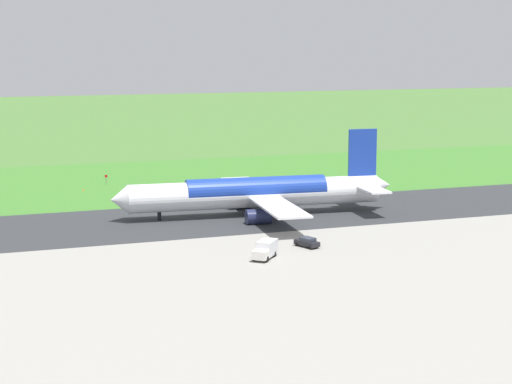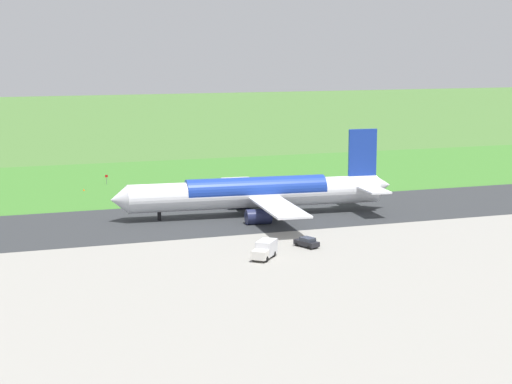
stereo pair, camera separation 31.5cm
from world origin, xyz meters
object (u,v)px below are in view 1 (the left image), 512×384
service_car_followme (307,242)px  traffic_cone_orange (83,190)px  no_stopping_sign (106,179)px  service_truck_baggage (265,249)px  airliner_main (258,193)px

service_car_followme → traffic_cone_orange: (25.92, -65.08, -0.57)m
no_stopping_sign → service_car_followme: bearing=105.2°
service_truck_baggage → service_car_followme: 9.81m
service_car_followme → airliner_main: bearing=-92.5°
service_truck_baggage → traffic_cone_orange: service_truck_baggage is taller
no_stopping_sign → traffic_cone_orange: bearing=49.2°
airliner_main → service_car_followme: (1.17, 26.68, -3.51)m
airliner_main → service_car_followme: bearing=87.5°
service_truck_baggage → traffic_cone_orange: size_ratio=10.75×
no_stopping_sign → traffic_cone_orange: no_stopping_sign is taller
airliner_main → traffic_cone_orange: bearing=-54.8°
service_truck_baggage → no_stopping_sign: 77.59m
airliner_main → no_stopping_sign: size_ratio=24.23×
airliner_main → no_stopping_sign: (20.87, -45.60, -3.01)m
service_truck_baggage → service_car_followme: bearing=-152.5°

